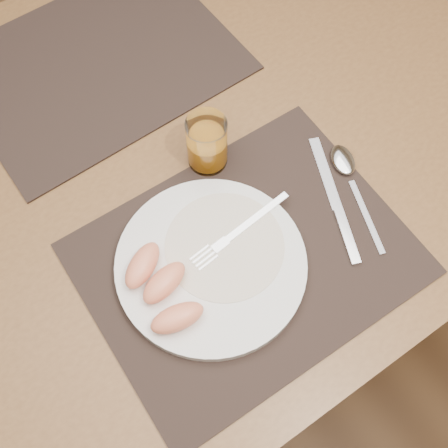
% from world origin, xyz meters
% --- Properties ---
extents(ground, '(5.00, 5.00, 0.00)m').
position_xyz_m(ground, '(0.00, 0.00, 0.00)').
color(ground, brown).
rests_on(ground, ground).
extents(table, '(1.40, 0.90, 0.75)m').
position_xyz_m(table, '(0.00, 0.00, 0.67)').
color(table, brown).
rests_on(table, ground).
extents(placemat_near, '(0.45, 0.36, 0.00)m').
position_xyz_m(placemat_near, '(-0.02, -0.22, 0.75)').
color(placemat_near, '#2E221C').
rests_on(placemat_near, table).
extents(placemat_far, '(0.46, 0.36, 0.00)m').
position_xyz_m(placemat_far, '(-0.02, 0.22, 0.75)').
color(placemat_far, '#2E221C').
rests_on(placemat_far, table).
extents(plate, '(0.27, 0.27, 0.02)m').
position_xyz_m(plate, '(-0.07, -0.20, 0.76)').
color(plate, white).
rests_on(plate, placemat_near).
extents(plate_dressing, '(0.17, 0.17, 0.00)m').
position_xyz_m(plate_dressing, '(-0.04, -0.19, 0.77)').
color(plate_dressing, white).
rests_on(plate_dressing, plate).
extents(fork, '(0.18, 0.03, 0.00)m').
position_xyz_m(fork, '(-0.02, -0.19, 0.77)').
color(fork, silver).
rests_on(fork, plate).
extents(knife, '(0.10, 0.21, 0.01)m').
position_xyz_m(knife, '(0.14, -0.23, 0.76)').
color(knife, silver).
rests_on(knife, placemat_near).
extents(spoon, '(0.08, 0.19, 0.01)m').
position_xyz_m(spoon, '(0.19, -0.19, 0.76)').
color(spoon, silver).
rests_on(spoon, placemat_near).
extents(juice_glass, '(0.06, 0.06, 0.09)m').
position_xyz_m(juice_glass, '(0.03, -0.05, 0.80)').
color(juice_glass, white).
rests_on(juice_glass, placemat_near).
extents(grapefruit_wedges, '(0.09, 0.15, 0.03)m').
position_xyz_m(grapefruit_wedges, '(-0.15, -0.20, 0.78)').
color(grapefruit_wedges, '#FF9368').
rests_on(grapefruit_wedges, plate).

